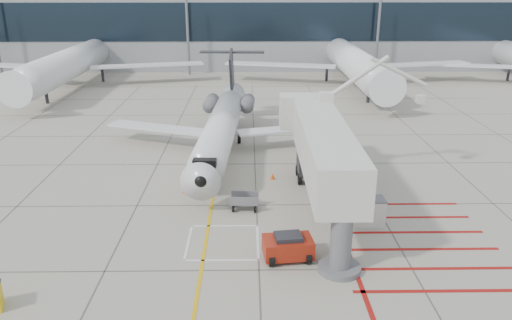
{
  "coord_description": "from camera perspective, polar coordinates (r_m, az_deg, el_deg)",
  "views": [
    {
      "loc": [
        -0.49,
        -26.43,
        14.14
      ],
      "look_at": [
        0.0,
        6.0,
        2.5
      ],
      "focal_mm": 35.0,
      "sensor_mm": 36.0,
      "label": 1
    }
  ],
  "objects": [
    {
      "name": "baggage_cart",
      "position": [
        32.74,
        -1.34,
        -4.75
      ],
      "size": [
        1.87,
        1.26,
        1.14
      ],
      "primitive_type": null,
      "rotation": [
        0.0,
        0.0,
        -0.07
      ],
      "color": "#5E5D63",
      "rests_on": "ground_plane"
    },
    {
      "name": "jet_bridge",
      "position": [
        31.04,
        7.92,
        0.16
      ],
      "size": [
        9.27,
        19.27,
        7.68
      ],
      "primitive_type": null,
      "rotation": [
        0.0,
        0.0,
        -0.01
      ],
      "color": "silver",
      "rests_on": "ground_plane"
    },
    {
      "name": "cone_side",
      "position": [
        37.78,
        1.89,
        -1.86
      ],
      "size": [
        0.34,
        0.34,
        0.48
      ],
      "primitive_type": "cone",
      "color": "#EE510C",
      "rests_on": "ground_plane"
    },
    {
      "name": "terminal_building",
      "position": [
        97.26,
        5.53,
        15.45
      ],
      "size": [
        180.0,
        28.0,
        14.0
      ],
      "primitive_type": "cube",
      "color": "gray",
      "rests_on": "ground_plane"
    },
    {
      "name": "ground_power_unit",
      "position": [
        31.52,
        12.51,
        -5.72
      ],
      "size": [
        2.15,
        1.28,
        1.68
      ],
      "primitive_type": null,
      "rotation": [
        0.0,
        0.0,
        0.02
      ],
      "color": "beige",
      "rests_on": "ground_plane"
    },
    {
      "name": "terminal_glass_band",
      "position": [
        83.27,
        6.61,
        15.39
      ],
      "size": [
        180.0,
        0.1,
        6.0
      ],
      "primitive_type": "cube",
      "color": "black",
      "rests_on": "ground_plane"
    },
    {
      "name": "bg_aircraft_c",
      "position": [
        74.36,
        10.88,
        13.18
      ],
      "size": [
        36.43,
        40.48,
        12.14
      ],
      "primitive_type": null,
      "color": "silver",
      "rests_on": "ground_plane"
    },
    {
      "name": "ground_plane",
      "position": [
        29.98,
        0.18,
        -8.4
      ],
      "size": [
        260.0,
        260.0,
        0.0
      ],
      "primitive_type": "plane",
      "color": "#9E9788",
      "rests_on": "ground"
    },
    {
      "name": "cone_nose",
      "position": [
        35.81,
        -8.09,
        -3.25
      ],
      "size": [
        0.39,
        0.39,
        0.54
      ],
      "primitive_type": "cone",
      "color": "#FF520D",
      "rests_on": "ground_plane"
    },
    {
      "name": "pushback_tug",
      "position": [
        27.18,
        3.67,
        -9.78
      ],
      "size": [
        2.79,
        1.93,
        1.53
      ],
      "primitive_type": null,
      "rotation": [
        0.0,
        0.0,
        0.12
      ],
      "color": "maroon",
      "rests_on": "ground_plane"
    },
    {
      "name": "bg_aircraft_b",
      "position": [
        76.97,
        -20.11,
        12.53
      ],
      "size": [
        36.12,
        40.14,
        12.04
      ],
      "primitive_type": null,
      "color": "silver",
      "rests_on": "ground_plane"
    },
    {
      "name": "regional_jet",
      "position": [
        40.7,
        -4.39,
        4.8
      ],
      "size": [
        23.84,
        29.34,
        7.38
      ],
      "primitive_type": null,
      "rotation": [
        0.0,
        0.0,
        -0.05
      ],
      "color": "silver",
      "rests_on": "ground_plane"
    }
  ]
}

